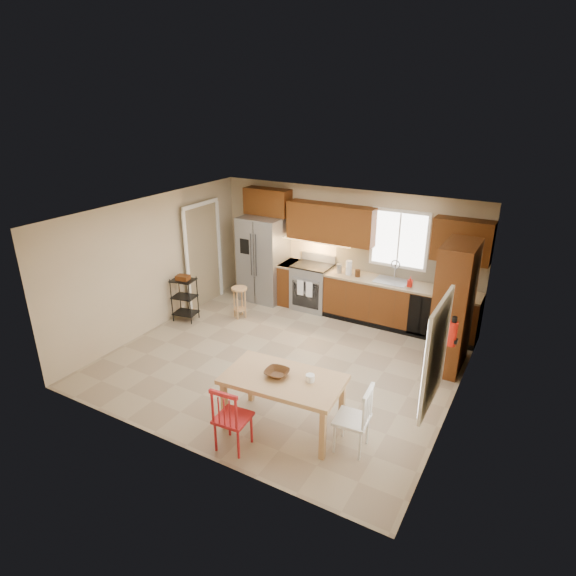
% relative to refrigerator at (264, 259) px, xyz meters
% --- Properties ---
extents(floor, '(5.50, 5.50, 0.00)m').
position_rel_refrigerator_xyz_m(floor, '(1.70, -2.12, -0.91)').
color(floor, tan).
rests_on(floor, ground).
extents(ceiling, '(5.50, 5.00, 0.02)m').
position_rel_refrigerator_xyz_m(ceiling, '(1.70, -2.12, 1.59)').
color(ceiling, silver).
rests_on(ceiling, ground).
extents(wall_back, '(5.50, 0.02, 2.50)m').
position_rel_refrigerator_xyz_m(wall_back, '(1.70, 0.38, 0.34)').
color(wall_back, '#CCB793').
rests_on(wall_back, ground).
extents(wall_front, '(5.50, 0.02, 2.50)m').
position_rel_refrigerator_xyz_m(wall_front, '(1.70, -4.62, 0.34)').
color(wall_front, '#CCB793').
rests_on(wall_front, ground).
extents(wall_left, '(0.02, 5.00, 2.50)m').
position_rel_refrigerator_xyz_m(wall_left, '(-1.05, -2.12, 0.34)').
color(wall_left, '#CCB793').
rests_on(wall_left, ground).
extents(wall_right, '(0.02, 5.00, 2.50)m').
position_rel_refrigerator_xyz_m(wall_right, '(4.45, -2.12, 0.34)').
color(wall_right, '#CCB793').
rests_on(wall_right, ground).
extents(refrigerator, '(0.92, 0.75, 1.82)m').
position_rel_refrigerator_xyz_m(refrigerator, '(0.00, 0.00, 0.00)').
color(refrigerator, gray).
rests_on(refrigerator, floor).
extents(range_stove, '(0.76, 0.63, 0.92)m').
position_rel_refrigerator_xyz_m(range_stove, '(1.15, 0.06, -0.45)').
color(range_stove, gray).
rests_on(range_stove, floor).
extents(base_cabinet_narrow, '(0.30, 0.60, 0.90)m').
position_rel_refrigerator_xyz_m(base_cabinet_narrow, '(0.60, 0.08, -0.46)').
color(base_cabinet_narrow, '#592710').
rests_on(base_cabinet_narrow, floor).
extents(base_cabinet_run, '(2.92, 0.60, 0.90)m').
position_rel_refrigerator_xyz_m(base_cabinet_run, '(2.99, 0.08, -0.46)').
color(base_cabinet_run, '#592710').
rests_on(base_cabinet_run, floor).
extents(dishwasher, '(0.60, 0.02, 0.78)m').
position_rel_refrigerator_xyz_m(dishwasher, '(3.55, -0.22, -0.46)').
color(dishwasher, black).
rests_on(dishwasher, floor).
extents(backsplash, '(2.92, 0.03, 0.55)m').
position_rel_refrigerator_xyz_m(backsplash, '(2.99, 0.36, 0.27)').
color(backsplash, beige).
rests_on(backsplash, wall_back).
extents(upper_over_fridge, '(1.00, 0.35, 0.55)m').
position_rel_refrigerator_xyz_m(upper_over_fridge, '(0.00, 0.20, 1.19)').
color(upper_over_fridge, '#57300E').
rests_on(upper_over_fridge, wall_back).
extents(upper_left_block, '(1.80, 0.35, 0.75)m').
position_rel_refrigerator_xyz_m(upper_left_block, '(1.45, 0.20, 0.92)').
color(upper_left_block, '#57300E').
rests_on(upper_left_block, wall_back).
extents(upper_right_block, '(1.00, 0.35, 0.75)m').
position_rel_refrigerator_xyz_m(upper_right_block, '(3.95, 0.20, 0.92)').
color(upper_right_block, '#57300E').
rests_on(upper_right_block, wall_back).
extents(window_back, '(1.12, 0.04, 1.12)m').
position_rel_refrigerator_xyz_m(window_back, '(2.80, 0.35, 0.74)').
color(window_back, white).
rests_on(window_back, wall_back).
extents(sink, '(0.62, 0.46, 0.16)m').
position_rel_refrigerator_xyz_m(sink, '(2.80, 0.08, -0.05)').
color(sink, gray).
rests_on(sink, base_cabinet_run).
extents(undercab_glow, '(1.60, 0.30, 0.01)m').
position_rel_refrigerator_xyz_m(undercab_glow, '(1.15, 0.17, 0.52)').
color(undercab_glow, '#FFBF66').
rests_on(undercab_glow, wall_back).
extents(soap_bottle, '(0.09, 0.09, 0.19)m').
position_rel_refrigerator_xyz_m(soap_bottle, '(3.18, -0.02, 0.09)').
color(soap_bottle, red).
rests_on(soap_bottle, base_cabinet_run).
extents(paper_towel, '(0.12, 0.12, 0.28)m').
position_rel_refrigerator_xyz_m(paper_towel, '(1.95, 0.03, 0.13)').
color(paper_towel, white).
rests_on(paper_towel, base_cabinet_run).
extents(canister_steel, '(0.11, 0.11, 0.18)m').
position_rel_refrigerator_xyz_m(canister_steel, '(1.75, 0.03, 0.08)').
color(canister_steel, gray).
rests_on(canister_steel, base_cabinet_run).
extents(canister_wood, '(0.10, 0.10, 0.14)m').
position_rel_refrigerator_xyz_m(canister_wood, '(2.15, -0.00, 0.06)').
color(canister_wood, '#4F2A15').
rests_on(canister_wood, base_cabinet_run).
extents(pantry, '(0.50, 0.95, 2.10)m').
position_rel_refrigerator_xyz_m(pantry, '(4.13, -0.93, 0.14)').
color(pantry, '#592710').
rests_on(pantry, floor).
extents(fire_extinguisher, '(0.12, 0.12, 0.36)m').
position_rel_refrigerator_xyz_m(fire_extinguisher, '(4.33, -1.98, 0.19)').
color(fire_extinguisher, red).
rests_on(fire_extinguisher, wall_right).
extents(window_right, '(0.04, 1.02, 1.32)m').
position_rel_refrigerator_xyz_m(window_right, '(4.38, -3.27, 0.54)').
color(window_right, white).
rests_on(window_right, wall_right).
extents(doorway, '(0.04, 0.95, 2.10)m').
position_rel_refrigerator_xyz_m(doorway, '(-0.97, -0.82, 0.14)').
color(doorway, '#8C7A59').
rests_on(doorway, wall_left).
extents(dining_table, '(1.61, 0.99, 0.75)m').
position_rel_refrigerator_xyz_m(dining_table, '(2.59, -3.63, -0.53)').
color(dining_table, tan).
rests_on(dining_table, floor).
extents(chair_red, '(0.46, 0.46, 0.91)m').
position_rel_refrigerator_xyz_m(chair_red, '(2.24, -4.28, -0.46)').
color(chair_red, '#B01B1E').
rests_on(chair_red, floor).
extents(chair_white, '(0.46, 0.46, 0.91)m').
position_rel_refrigerator_xyz_m(chair_white, '(3.54, -3.58, -0.46)').
color(chair_white, white).
rests_on(chair_white, floor).
extents(table_bowl, '(0.34, 0.34, 0.08)m').
position_rel_refrigerator_xyz_m(table_bowl, '(2.49, -3.63, -0.15)').
color(table_bowl, '#4F2A15').
rests_on(table_bowl, dining_table).
extents(table_jar, '(0.12, 0.12, 0.13)m').
position_rel_refrigerator_xyz_m(table_jar, '(2.93, -3.53, -0.12)').
color(table_jar, white).
rests_on(table_jar, dining_table).
extents(bar_stool, '(0.38, 0.38, 0.64)m').
position_rel_refrigerator_xyz_m(bar_stool, '(0.11, -1.08, -0.59)').
color(bar_stool, tan).
rests_on(bar_stool, floor).
extents(utility_cart, '(0.50, 0.42, 0.89)m').
position_rel_refrigerator_xyz_m(utility_cart, '(-0.77, -1.70, -0.47)').
color(utility_cart, black).
rests_on(utility_cart, floor).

